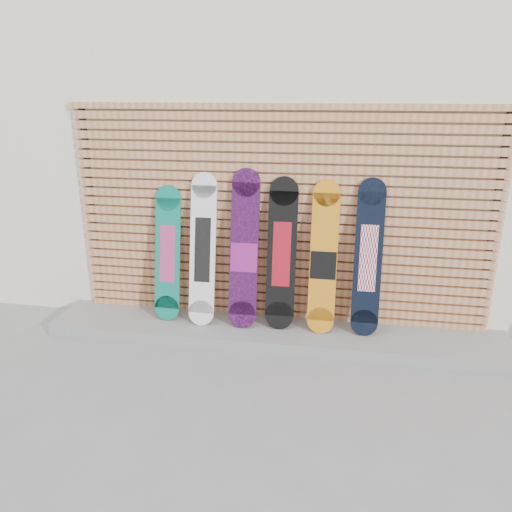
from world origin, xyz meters
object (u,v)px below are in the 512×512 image
(snowboard_2, at_px, (244,251))
(snowboard_1, at_px, (203,250))
(snowboard_0, at_px, (168,254))
(snowboard_4, at_px, (324,259))
(snowboard_5, at_px, (368,258))
(snowboard_3, at_px, (282,254))

(snowboard_2, bearing_deg, snowboard_1, -179.68)
(snowboard_0, height_order, snowboard_2, snowboard_2)
(snowboard_0, distance_m, snowboard_2, 0.81)
(snowboard_4, bearing_deg, snowboard_5, 1.66)
(snowboard_0, bearing_deg, snowboard_4, -0.51)
(snowboard_2, bearing_deg, snowboard_5, 1.03)
(snowboard_3, bearing_deg, snowboard_2, -176.77)
(snowboard_0, distance_m, snowboard_4, 1.59)
(snowboard_1, distance_m, snowboard_2, 0.43)
(snowboard_5, bearing_deg, snowboard_3, -179.95)
(snowboard_1, distance_m, snowboard_3, 0.80)
(snowboard_4, bearing_deg, snowboard_3, 178.39)
(snowboard_0, height_order, snowboard_3, snowboard_3)
(snowboard_1, relative_size, snowboard_2, 0.97)
(snowboard_1, height_order, snowboard_5, snowboard_1)
(snowboard_2, height_order, snowboard_3, snowboard_2)
(snowboard_0, bearing_deg, snowboard_3, -0.13)
(snowboard_0, bearing_deg, snowboard_2, -1.68)
(snowboard_2, bearing_deg, snowboard_3, 3.23)
(snowboard_2, bearing_deg, snowboard_0, 178.32)
(snowboard_0, distance_m, snowboard_5, 2.02)
(snowboard_2, distance_m, snowboard_5, 1.21)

